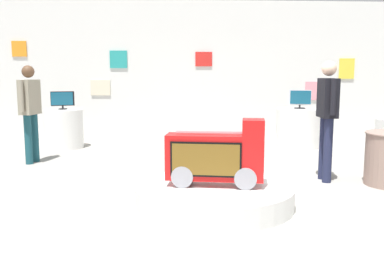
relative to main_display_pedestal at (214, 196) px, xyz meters
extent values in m
plane|color=gray|center=(0.14, 0.34, -0.12)|extent=(30.00, 30.00, 0.00)
cube|color=silver|center=(0.14, 5.42, 1.42)|extent=(10.27, 0.10, 3.08)
cube|color=yellow|center=(3.69, 5.36, 1.45)|extent=(0.36, 0.02, 0.47)
cube|color=pink|center=(2.89, 5.36, 0.93)|extent=(0.31, 0.02, 0.42)
cube|color=orange|center=(-3.70, 5.36, 1.87)|extent=(0.32, 0.02, 0.34)
cube|color=red|center=(0.36, 5.36, 1.66)|extent=(0.38, 0.02, 0.32)
cube|color=teal|center=(-1.55, 5.36, 1.65)|extent=(0.38, 0.02, 0.38)
cube|color=beige|center=(-1.96, 5.36, 1.02)|extent=(0.43, 0.02, 0.34)
cylinder|color=silver|center=(0.00, 0.00, 0.00)|extent=(1.77, 1.77, 0.24)
cylinder|color=gray|center=(-0.34, 0.06, 0.24)|extent=(0.30, 0.39, 0.24)
cylinder|color=gray|center=(0.34, -0.06, 0.24)|extent=(0.30, 0.39, 0.24)
cube|color=red|center=(0.00, 0.00, 0.44)|extent=(1.11, 0.50, 0.50)
cube|color=red|center=(0.41, -0.08, 0.78)|extent=(0.29, 0.34, 0.17)
cube|color=black|center=(-0.11, -0.14, 0.44)|extent=(0.76, 0.16, 0.38)
cube|color=brown|center=(-0.11, -0.14, 0.44)|extent=(0.72, 0.16, 0.34)
cube|color=#B2B2B7|center=(0.00, 0.00, 0.72)|extent=(0.85, 0.19, 0.02)
cylinder|color=silver|center=(2.17, 3.94, 0.26)|extent=(0.90, 0.90, 0.76)
cylinder|color=black|center=(2.17, 3.94, 0.65)|extent=(0.23, 0.23, 0.02)
cylinder|color=black|center=(2.17, 3.94, 0.69)|extent=(0.04, 0.04, 0.06)
cube|color=silver|center=(2.17, 3.94, 0.87)|extent=(0.43, 0.15, 0.30)
cube|color=navy|center=(2.17, 3.92, 0.87)|extent=(0.39, 0.12, 0.27)
cylinder|color=silver|center=(-2.53, 4.05, 0.26)|extent=(0.76, 0.76, 0.76)
cylinder|color=black|center=(-2.53, 4.05, 0.65)|extent=(0.17, 0.17, 0.02)
cylinder|color=black|center=(-2.53, 4.05, 0.69)|extent=(0.04, 0.04, 0.05)
cube|color=black|center=(-2.53, 4.05, 0.86)|extent=(0.44, 0.15, 0.28)
cube|color=navy|center=(-2.53, 4.03, 0.86)|extent=(0.40, 0.12, 0.25)
cylinder|color=#1E233F|center=(1.67, 1.18, 0.32)|extent=(0.12, 0.12, 0.88)
cylinder|color=#1E233F|center=(1.65, 0.98, 0.32)|extent=(0.12, 0.12, 0.88)
cube|color=black|center=(1.66, 1.08, 1.03)|extent=(0.22, 0.39, 0.53)
sphere|color=beige|center=(1.66, 1.08, 1.42)|extent=(0.20, 0.20, 0.20)
cylinder|color=black|center=(1.68, 1.32, 1.05)|extent=(0.08, 0.08, 0.47)
cylinder|color=black|center=(1.64, 0.84, 1.05)|extent=(0.08, 0.08, 0.47)
cylinder|color=#194751|center=(-2.76, 2.49, 0.28)|extent=(0.12, 0.12, 0.81)
cylinder|color=#194751|center=(-2.71, 2.68, 0.28)|extent=(0.12, 0.12, 0.81)
cube|color=gray|center=(-2.73, 2.59, 0.97)|extent=(0.29, 0.42, 0.56)
sphere|color=brown|center=(-2.73, 2.59, 1.38)|extent=(0.20, 0.20, 0.20)
cylinder|color=gray|center=(-2.79, 2.36, 1.00)|extent=(0.08, 0.08, 0.50)
cylinder|color=gray|center=(-2.67, 2.82, 1.00)|extent=(0.08, 0.08, 0.50)
camera|label=1|loc=(-0.57, -4.82, 1.38)|focal=41.69mm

